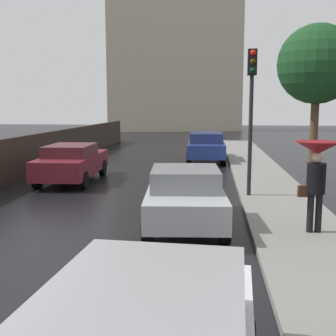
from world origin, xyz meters
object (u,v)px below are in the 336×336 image
Objects in this scene: traffic_light at (251,95)px; street_tree_mid at (317,65)px; car_maroon_behind_camera at (72,162)px; pedestrian_with_umbrella_near at (317,162)px; car_silver_near_kerb at (185,196)px; car_blue_mid_road at (206,146)px.

traffic_light is 3.62m from street_tree_mid.
street_tree_mid reaches higher than car_maroon_behind_camera.
pedestrian_with_umbrella_near is (7.43, -6.31, 0.91)m from car_maroon_behind_camera.
street_tree_mid is (8.78, -0.06, 3.47)m from car_maroon_behind_camera.
car_silver_near_kerb is 12.07m from car_blue_mid_road.
traffic_light is 0.77× the size of street_tree_mid.
car_blue_mid_road is 13.00m from pedestrian_with_umbrella_near.
car_silver_near_kerb is 3.04m from pedestrian_with_umbrella_near.
car_silver_near_kerb is 2.11× the size of pedestrian_with_umbrella_near.
car_blue_mid_road is at bearing 99.02° from traffic_light.
traffic_light reaches higher than car_silver_near_kerb.
car_silver_near_kerb is 0.90× the size of car_maroon_behind_camera.
street_tree_mid is at bearing -108.99° from pedestrian_with_umbrella_near.
car_maroon_behind_camera is 0.82× the size of street_tree_mid.
traffic_light is at bearing 56.25° from car_silver_near_kerb.
car_blue_mid_road is 0.80× the size of street_tree_mid.
street_tree_mid reaches higher than car_silver_near_kerb.
car_blue_mid_road is 9.37m from traffic_light.
car_silver_near_kerb is 4.31m from traffic_light.
car_maroon_behind_camera is 2.35× the size of pedestrian_with_umbrella_near.
car_maroon_behind_camera is 1.06× the size of traffic_light.
car_maroon_behind_camera is 9.44m from street_tree_mid.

